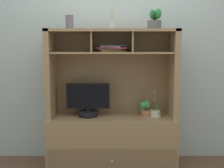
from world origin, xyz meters
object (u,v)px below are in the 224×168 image
(tv_monitor, at_px, (88,103))
(potted_succulent, at_px, (155,20))
(ceramic_vase, at_px, (69,22))
(diffuser_bottle, at_px, (112,25))
(magazine_stack_left, at_px, (112,48))
(potted_fern, at_px, (146,108))
(media_console, at_px, (112,127))
(potted_orchid, at_px, (155,113))

(tv_monitor, distance_m, potted_succulent, 1.17)
(tv_monitor, distance_m, ceramic_vase, 0.91)
(diffuser_bottle, bearing_deg, magazine_stack_left, 45.29)
(magazine_stack_left, bearing_deg, potted_fern, -0.36)
(media_console, relative_size, magazine_stack_left, 4.29)
(potted_succulent, bearing_deg, potted_fern, 172.05)
(tv_monitor, relative_size, potted_fern, 2.68)
(media_console, height_order, potted_succulent, potted_succulent)
(media_console, relative_size, potted_fern, 8.54)
(media_console, height_order, potted_fern, media_console)
(media_console, relative_size, potted_succulent, 7.07)
(potted_succulent, bearing_deg, tv_monitor, -178.51)
(tv_monitor, distance_m, potted_orchid, 0.77)
(media_console, relative_size, tv_monitor, 3.19)
(media_console, bearing_deg, potted_succulent, 1.09)
(potted_succulent, height_order, ceramic_vase, potted_succulent)
(tv_monitor, bearing_deg, potted_fern, 2.68)
(ceramic_vase, bearing_deg, media_console, 0.86)
(media_console, bearing_deg, magazine_stack_left, 84.17)
(ceramic_vase, bearing_deg, magazine_stack_left, 3.65)
(tv_monitor, distance_m, potted_fern, 0.66)
(magazine_stack_left, relative_size, potted_succulent, 1.65)
(diffuser_bottle, bearing_deg, tv_monitor, -173.52)
(potted_orchid, distance_m, diffuser_bottle, 1.10)
(diffuser_bottle, bearing_deg, media_console, -90.00)
(tv_monitor, height_order, potted_orchid, tv_monitor)
(potted_orchid, bearing_deg, tv_monitor, -179.34)
(media_console, xyz_separation_m, tv_monitor, (-0.27, -0.01, 0.28))
(potted_orchid, height_order, potted_fern, potted_orchid)
(diffuser_bottle, xyz_separation_m, potted_succulent, (0.46, -0.01, 0.05))
(potted_orchid, xyz_separation_m, magazine_stack_left, (-0.49, 0.02, 0.73))
(tv_monitor, height_order, diffuser_bottle, diffuser_bottle)
(media_console, distance_m, tv_monitor, 0.39)
(ceramic_vase, bearing_deg, tv_monitor, -0.96)
(potted_succulent, xyz_separation_m, ceramic_vase, (-0.93, -0.02, -0.02))
(media_console, distance_m, potted_orchid, 0.52)
(media_console, bearing_deg, ceramic_vase, -179.14)
(tv_monitor, xyz_separation_m, ceramic_vase, (-0.19, 0.00, 0.89))
(potted_fern, bearing_deg, potted_orchid, -11.26)
(tv_monitor, bearing_deg, magazine_stack_left, 6.91)
(diffuser_bottle, distance_m, potted_succulent, 0.47)
(media_console, bearing_deg, tv_monitor, -177.83)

